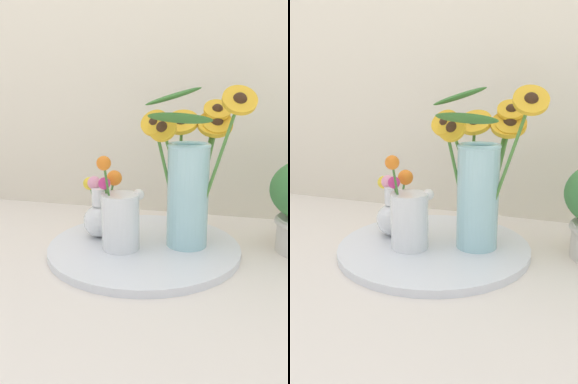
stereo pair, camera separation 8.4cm
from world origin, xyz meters
The scene contains 5 objects.
ground_plane centered at (0.00, 0.00, 0.00)m, with size 6.00×6.00×0.00m, color silver.
serving_tray centered at (0.02, 0.08, 0.01)m, with size 0.44×0.44×0.02m.
mason_jar_sunflowers centered at (0.12, 0.10, 0.18)m, with size 0.26×0.23×0.36m.
vase_small_center centered at (-0.03, 0.04, 0.09)m, with size 0.10×0.08×0.21m.
vase_bulb_right centered at (-0.10, 0.10, 0.08)m, with size 0.11×0.08×0.17m.
Camera 2 is at (0.30, -0.68, 0.34)m, focal length 35.00 mm.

